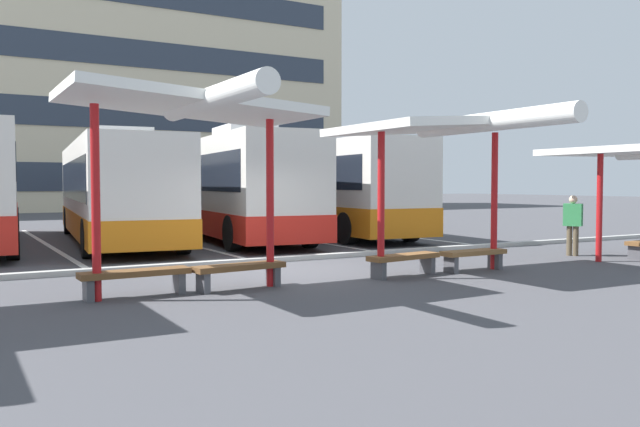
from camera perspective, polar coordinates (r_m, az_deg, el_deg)
The scene contains 17 objects.
ground_plane at distance 14.37m, azimuth -2.98°, elevation -4.86°, with size 160.00×160.00×0.00m, color #47474C.
terminal_building at distance 51.84m, azimuth -22.77°, elevation 12.06°, with size 42.87×11.31×23.84m.
coach_bus_1 at distance 21.68m, azimuth -17.40°, elevation 1.79°, with size 3.80×12.03×3.48m.
coach_bus_2 at distance 22.26m, azimuth -7.68°, elevation 2.20°, with size 3.67×11.30×3.69m.
coach_bus_3 at distance 24.45m, azimuth -0.12°, elevation 2.17°, with size 3.42×12.28×3.64m.
lane_stripe_1 at distance 21.70m, azimuth -22.73°, elevation -2.52°, with size 0.16×14.00×0.01m, color white.
lane_stripe_2 at distance 22.47m, azimuth -13.11°, elevation -2.21°, with size 0.16×14.00×0.01m, color white.
lane_stripe_3 at distance 23.84m, azimuth -4.36°, elevation -1.88°, with size 0.16×14.00×0.01m, color white.
lane_stripe_4 at distance 25.69m, azimuth 3.29°, elevation -1.55°, with size 0.16×14.00×0.01m, color white.
waiting_shelter_1 at distance 11.12m, azimuth -11.03°, elevation 8.99°, with size 4.05×4.45×3.42m.
bench_1 at distance 11.22m, azimuth -15.83°, elevation -5.33°, with size 1.81×0.48×0.45m.
bench_2 at distance 11.67m, azimuth -7.06°, elevation -4.95°, with size 1.74×0.59×0.45m.
waiting_shelter_2 at distance 13.53m, azimuth 11.33°, elevation 7.29°, with size 4.01×4.94×3.27m.
bench_3 at distance 13.27m, azimuth 7.33°, elevation -4.04°, with size 1.72×0.64×0.45m.
bench_4 at distance 14.36m, azimuth 13.27°, elevation -3.60°, with size 1.57×0.43×0.45m.
platform_kerb at distance 15.50m, azimuth -5.11°, elevation -4.10°, with size 44.00×0.24×0.12m, color #ADADA8.
waiting_passenger_0 at distance 18.11m, azimuth 21.22°, elevation -0.65°, with size 0.40×0.50×1.57m.
Camera 1 is at (-6.44, -12.71, 1.87)m, focal length 36.64 mm.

